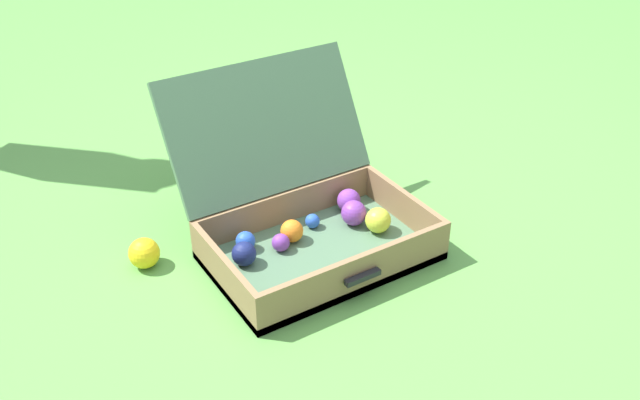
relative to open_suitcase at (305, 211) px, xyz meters
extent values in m
plane|color=#569342|center=(-0.04, -0.04, -0.11)|extent=(16.00, 16.00, 0.00)
cube|color=#4C7051|center=(-0.01, -0.09, -0.10)|extent=(0.64, 0.41, 0.03)
cube|color=olive|center=(-0.31, -0.09, -0.05)|extent=(0.02, 0.41, 0.13)
cube|color=olive|center=(0.30, -0.09, -0.05)|extent=(0.02, 0.41, 0.13)
cube|color=olive|center=(-0.01, -0.29, -0.05)|extent=(0.60, 0.02, 0.13)
cube|color=olive|center=(-0.01, 0.10, -0.05)|extent=(0.60, 0.02, 0.13)
cube|color=#4C7051|center=(-0.01, 0.21, 0.19)|extent=(0.64, 0.22, 0.36)
cube|color=black|center=(-0.01, -0.31, -0.04)|extent=(0.11, 0.02, 0.02)
sphere|color=navy|center=(-0.22, -0.03, -0.05)|extent=(0.07, 0.07, 0.07)
sphere|color=blue|center=(0.04, 0.03, -0.06)|extent=(0.04, 0.04, 0.04)
sphere|color=purple|center=(0.19, 0.05, -0.05)|extent=(0.08, 0.08, 0.08)
sphere|color=purple|center=(-0.16, -0.25, -0.06)|extent=(0.05, 0.05, 0.05)
sphere|color=orange|center=(-0.05, 0.00, -0.05)|extent=(0.07, 0.07, 0.07)
sphere|color=purple|center=(0.16, -0.03, -0.05)|extent=(0.08, 0.08, 0.08)
sphere|color=purple|center=(-0.10, -0.03, -0.06)|extent=(0.05, 0.05, 0.05)
sphere|color=blue|center=(-0.19, 0.03, -0.06)|extent=(0.06, 0.06, 0.06)
sphere|color=#CCDB38|center=(0.20, -0.10, -0.05)|extent=(0.08, 0.08, 0.08)
sphere|color=yellow|center=(-0.46, 0.15, -0.07)|extent=(0.09, 0.09, 0.09)
camera|label=1|loc=(-0.91, -1.52, 1.15)|focal=39.75mm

